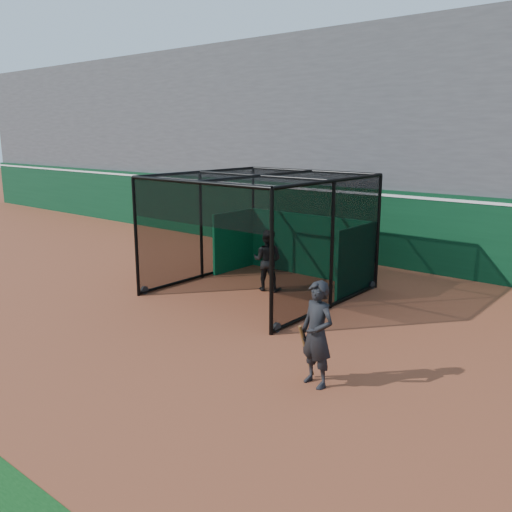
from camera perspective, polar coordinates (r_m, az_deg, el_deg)
The scene contains 6 objects.
ground at distance 12.75m, azimuth -9.04°, elevation -7.10°, with size 120.00×120.00×0.00m, color brown.
outfield_wall at distance 18.94m, azimuth 10.47°, elevation 3.44°, with size 50.00×0.50×2.50m.
grandstand at distance 22.07m, azimuth 15.75°, elevation 12.80°, with size 50.00×7.85×8.95m.
batting_cage at distance 14.75m, azimuth 0.48°, elevation 2.22°, with size 4.65×4.93×3.20m.
batter at distance 15.04m, azimuth 1.20°, elevation -0.45°, with size 0.83×0.65×1.71m, color black.
on_deck_player at distance 9.45m, azimuth 6.44°, elevation -8.20°, with size 0.76×0.57×1.88m.
Camera 1 is at (9.08, -7.84, 4.32)m, focal length 38.00 mm.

